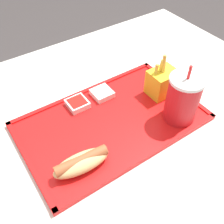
# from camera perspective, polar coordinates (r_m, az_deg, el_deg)

# --- Properties ---
(ground_plane) EXTENTS (8.00, 8.00, 0.00)m
(ground_plane) POSITION_cam_1_polar(r_m,az_deg,el_deg) (1.34, -0.58, -23.19)
(ground_plane) COLOR #383333
(dining_table) EXTENTS (1.16, 0.84, 0.73)m
(dining_table) POSITION_cam_1_polar(r_m,az_deg,el_deg) (1.01, -0.73, -15.66)
(dining_table) COLOR beige
(dining_table) RESTS_ON ground_plane
(food_tray) EXTENTS (0.47, 0.29, 0.01)m
(food_tray) POSITION_cam_1_polar(r_m,az_deg,el_deg) (0.69, 0.00, -2.00)
(food_tray) COLOR red
(food_tray) RESTS_ON dining_table
(soda_cup) EXTENTS (0.09, 0.09, 0.16)m
(soda_cup) POSITION_cam_1_polar(r_m,az_deg,el_deg) (0.68, 15.13, 2.80)
(soda_cup) COLOR red
(soda_cup) RESTS_ON food_tray
(hot_dog_far) EXTENTS (0.14, 0.06, 0.04)m
(hot_dog_far) POSITION_cam_1_polar(r_m,az_deg,el_deg) (0.59, -6.64, -10.83)
(hot_dog_far) COLOR #DBB270
(hot_dog_far) RESTS_ON food_tray
(fries_carton) EXTENTS (0.08, 0.06, 0.13)m
(fries_carton) POSITION_cam_1_polar(r_m,az_deg,el_deg) (0.76, 10.85, 6.45)
(fries_carton) COLOR gold
(fries_carton) RESTS_ON food_tray
(sauce_cup_mayo) EXTENTS (0.05, 0.05, 0.02)m
(sauce_cup_mayo) POSITION_cam_1_polar(r_m,az_deg,el_deg) (0.75, -2.18, 4.15)
(sauce_cup_mayo) COLOR silver
(sauce_cup_mayo) RESTS_ON food_tray
(sauce_cup_ketchup) EXTENTS (0.05, 0.05, 0.02)m
(sauce_cup_ketchup) POSITION_cam_1_polar(r_m,az_deg,el_deg) (0.73, -7.54, 1.88)
(sauce_cup_ketchup) COLOR silver
(sauce_cup_ketchup) RESTS_ON food_tray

